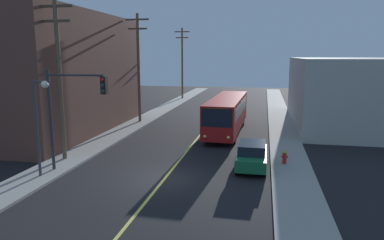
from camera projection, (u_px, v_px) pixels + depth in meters
ground_plane at (165, 178)px, 20.57m from camera, size 120.00×120.00×0.00m
sidewalk_left at (116, 134)px, 31.61m from camera, size 2.50×90.00×0.15m
sidewalk_right at (285, 142)px, 28.80m from camera, size 2.50×90.00×0.15m
lane_stripe_center at (206, 127)px, 35.04m from camera, size 0.16×60.00×0.01m
building_left_brick at (50, 74)px, 32.19m from camera, size 10.00×18.12×10.61m
building_right_warehouse at (356, 92)px, 35.77m from camera, size 12.00×18.41×6.68m
city_bus at (227, 113)px, 32.53m from camera, size 2.90×12.21×3.20m
parked_car_green at (252, 155)px, 22.35m from camera, size 1.84×4.41×1.62m
utility_pole_near at (59, 72)px, 23.03m from camera, size 2.40×0.28×10.44m
utility_pole_mid at (138, 63)px, 36.48m from camera, size 2.40×0.28×10.92m
utility_pole_far at (182, 60)px, 56.55m from camera, size 2.40×0.28×11.00m
traffic_signal_left_corner at (73, 102)px, 20.73m from camera, size 3.75×0.48×6.00m
street_lamp_left at (39, 114)px, 19.93m from camera, size 0.98×0.40×5.50m
fire_hydrant at (285, 157)px, 22.81m from camera, size 0.44×0.26×0.84m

